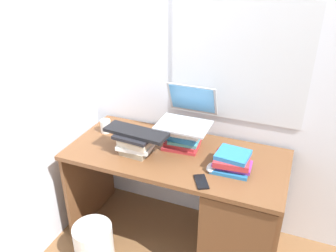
% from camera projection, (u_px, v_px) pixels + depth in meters
% --- Properties ---
extents(ground_plane, '(6.00, 6.00, 0.00)m').
position_uv_depth(ground_plane, '(175.00, 237.00, 2.62)').
color(ground_plane, brown).
extents(wall_back, '(6.00, 0.06, 2.60)m').
position_uv_depth(wall_back, '(197.00, 55.00, 2.33)').
color(wall_back, silver).
rests_on(wall_back, ground).
extents(wall_left, '(0.05, 6.00, 2.60)m').
position_uv_depth(wall_left, '(57.00, 57.00, 2.31)').
color(wall_left, silver).
rests_on(wall_left, ground).
extents(desk, '(1.44, 0.66, 0.74)m').
position_uv_depth(desk, '(226.00, 209.00, 2.29)').
color(desk, brown).
rests_on(desk, ground).
extents(book_stack_tall, '(0.25, 0.19, 0.16)m').
position_uv_depth(book_stack_tall, '(183.00, 138.00, 2.31)').
color(book_stack_tall, '#B22D33').
rests_on(book_stack_tall, desk).
extents(book_stack_keyboard_riser, '(0.25, 0.21, 0.14)m').
position_uv_depth(book_stack_keyboard_riser, '(136.00, 143.00, 2.25)').
color(book_stack_keyboard_riser, gray).
rests_on(book_stack_keyboard_riser, desk).
extents(book_stack_side, '(0.24, 0.20, 0.11)m').
position_uv_depth(book_stack_side, '(232.00, 162.00, 2.09)').
color(book_stack_side, '#2672B2').
rests_on(book_stack_side, desk).
extents(laptop, '(0.34, 0.35, 0.24)m').
position_uv_depth(laptop, '(187.00, 114.00, 2.31)').
color(laptop, '#B7BABF').
rests_on(laptop, book_stack_tall).
extents(keyboard, '(0.43, 0.17, 0.02)m').
position_uv_depth(keyboard, '(136.00, 132.00, 2.21)').
color(keyboard, black).
rests_on(keyboard, book_stack_keyboard_riser).
extents(computer_mouse, '(0.06, 0.10, 0.04)m').
position_uv_depth(computer_mouse, '(212.00, 167.00, 2.10)').
color(computer_mouse, '#A5A8AD').
rests_on(computer_mouse, desk).
extents(mug, '(0.11, 0.07, 0.10)m').
position_uv_depth(mug, '(106.00, 126.00, 2.52)').
color(mug, white).
rests_on(mug, desk).
extents(cell_phone, '(0.12, 0.15, 0.01)m').
position_uv_depth(cell_phone, '(201.00, 182.00, 1.99)').
color(cell_phone, black).
rests_on(cell_phone, desk).
extents(wastebasket, '(0.27, 0.27, 0.27)m').
position_uv_depth(wastebasket, '(94.00, 243.00, 2.39)').
color(wastebasket, silver).
rests_on(wastebasket, ground).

